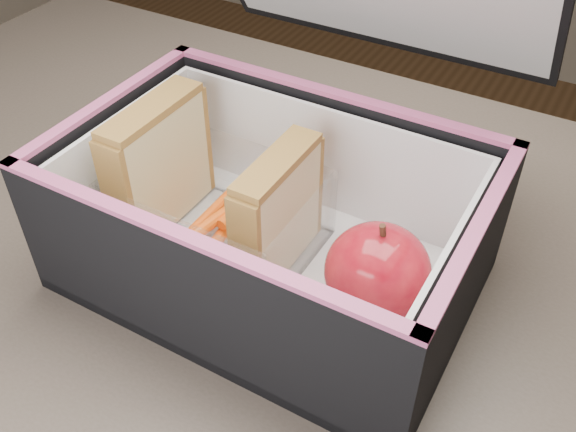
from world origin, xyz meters
name	(u,v)px	position (x,y,z in m)	size (l,w,h in m)	color
kitchen_table	(254,341)	(0.00, 0.00, 0.66)	(1.20, 0.80, 0.75)	brown
lunch_bag	(275,208)	(0.02, 0.02, 0.82)	(0.33, 0.34, 0.30)	black
plastic_tub	(218,210)	(-0.04, 0.01, 0.80)	(0.17, 0.12, 0.07)	white
sandwich_left	(159,164)	(-0.10, 0.01, 0.83)	(0.03, 0.11, 0.12)	beige
sandwich_right	(278,213)	(0.02, 0.01, 0.82)	(0.03, 0.10, 0.11)	beige
carrot_sticks	(223,222)	(-0.04, 0.01, 0.79)	(0.05, 0.14, 0.03)	#FD4601
paper_napkin	(378,303)	(0.11, 0.01, 0.77)	(0.07, 0.07, 0.01)	white
red_apple	(378,272)	(0.11, 0.00, 0.81)	(0.10, 0.10, 0.09)	maroon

